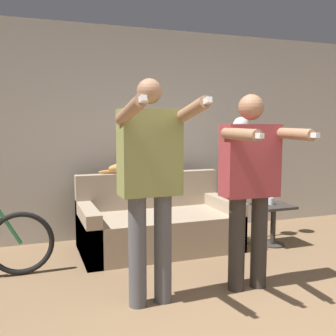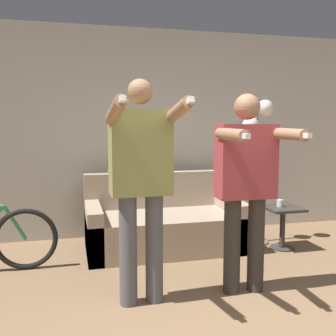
{
  "view_description": "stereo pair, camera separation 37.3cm",
  "coord_description": "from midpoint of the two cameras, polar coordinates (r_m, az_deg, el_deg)",
  "views": [
    {
      "loc": [
        -1.51,
        -1.71,
        1.42
      ],
      "look_at": [
        -0.26,
        1.78,
        1.0
      ],
      "focal_mm": 42.0,
      "sensor_mm": 36.0,
      "label": 1
    },
    {
      "loc": [
        -1.15,
        -1.81,
        1.42
      ],
      "look_at": [
        -0.26,
        1.78,
        1.0
      ],
      "focal_mm": 42.0,
      "sensor_mm": 36.0,
      "label": 2
    }
  ],
  "objects": [
    {
      "name": "side_table",
      "position": [
        4.73,
        12.88,
        -6.92
      ],
      "size": [
        0.4,
        0.4,
        0.48
      ],
      "color": "#38332D",
      "rests_on": "ground_plane"
    },
    {
      "name": "floor_lamp",
      "position": [
        4.77,
        9.24,
        4.36
      ],
      "size": [
        0.37,
        0.35,
        1.7
      ],
      "color": "#756047",
      "rests_on": "ground_plane"
    },
    {
      "name": "couch",
      "position": [
        4.54,
        -3.89,
        -8.35
      ],
      "size": [
        1.75,
        0.91,
        0.84
      ],
      "color": "tan",
      "rests_on": "ground_plane"
    },
    {
      "name": "wall_back",
      "position": [
        5.07,
        -4.51,
        5.05
      ],
      "size": [
        10.0,
        0.05,
        2.6
      ],
      "color": "beige",
      "rests_on": "ground_plane"
    },
    {
      "name": "person_right",
      "position": [
        3.33,
        8.79,
        -1.44
      ],
      "size": [
        0.56,
        0.69,
        1.67
      ],
      "rotation": [
        0.0,
        0.0,
        -0.03
      ],
      "color": "#38332D",
      "rests_on": "ground_plane"
    },
    {
      "name": "person_left",
      "position": [
        3.0,
        -6.09,
        -1.12
      ],
      "size": [
        0.55,
        0.68,
        1.76
      ],
      "rotation": [
        0.0,
        0.0,
        0.04
      ],
      "color": "#56565B",
      "rests_on": "ground_plane"
    },
    {
      "name": "cat",
      "position": [
        4.69,
        -8.3,
        0.08
      ],
      "size": [
        0.53,
        0.13,
        0.17
      ],
      "color": "tan",
      "rests_on": "couch"
    },
    {
      "name": "cup",
      "position": [
        4.71,
        12.5,
        -4.72
      ],
      "size": [
        0.07,
        0.07,
        0.08
      ],
      "color": "silver",
      "rests_on": "side_table"
    }
  ]
}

